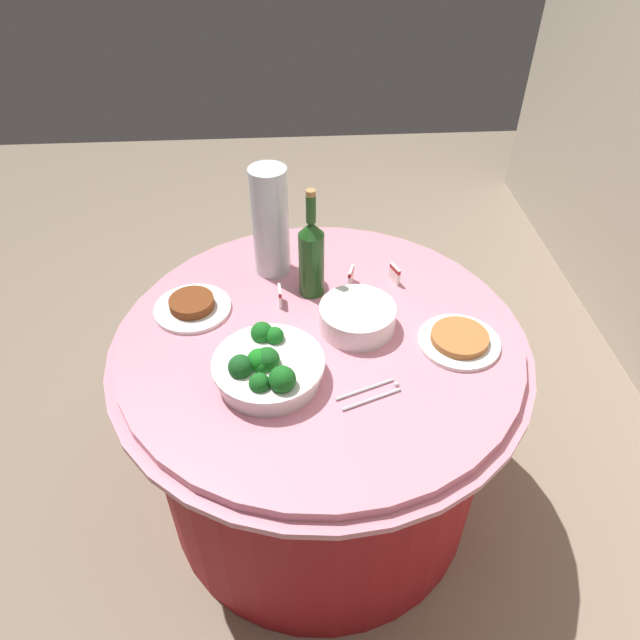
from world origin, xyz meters
The scene contains 12 objects.
ground_plane centered at (0.00, 0.00, 0.00)m, with size 6.00×6.00×0.00m, color gray.
buffet_table centered at (0.00, 0.00, 0.38)m, with size 1.16×1.16×0.74m.
broccoli_bowl centered at (0.16, -0.14, 0.78)m, with size 0.28×0.28×0.11m.
plate_stack centered at (-0.02, 0.10, 0.78)m, with size 0.21×0.21×0.07m.
wine_bottle centered at (-0.19, -0.01, 0.87)m, with size 0.07×0.07×0.34m.
decorative_fruit_vase centered at (-0.31, -0.13, 0.89)m, with size 0.11×0.11×0.34m.
serving_tongs centered at (0.23, 0.11, 0.74)m, with size 0.10×0.17×0.01m.
food_plate_stir_fry centered at (-0.13, -0.36, 0.75)m, with size 0.22×0.22×0.04m.
food_plate_peanuts centered at (0.06, 0.37, 0.75)m, with size 0.22×0.22×0.03m.
label_placard_front centered at (-0.22, 0.24, 0.77)m, with size 0.05×0.03×0.05m.
label_placard_mid centered at (-0.14, -0.11, 0.77)m, with size 0.05×0.01×0.05m.
label_placard_rear centered at (-0.22, 0.11, 0.77)m, with size 0.05×0.02×0.05m.
Camera 1 is at (1.19, -0.08, 1.82)m, focal length 33.11 mm.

